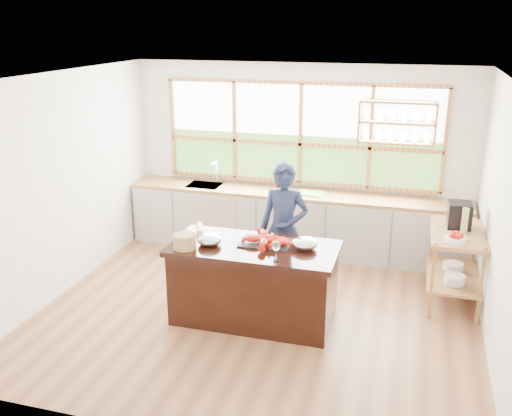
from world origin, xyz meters
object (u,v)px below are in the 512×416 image
at_px(cook, 284,229).
at_px(island, 254,283).
at_px(wicker_basket, 185,241).
at_px(espresso_machine, 459,215).

bearing_deg(cook, island, -99.48).
relative_size(island, cook, 1.12).
bearing_deg(island, cook, 78.98).
relative_size(island, wicker_basket, 7.40).
height_order(island, wicker_basket, wicker_basket).
bearing_deg(cook, espresso_machine, 14.59).
xyz_separation_m(espresso_machine, wicker_basket, (-2.89, -1.52, -0.07)).
relative_size(cook, espresso_machine, 5.41).
height_order(cook, wicker_basket, cook).
bearing_deg(island, wicker_basket, -159.41).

